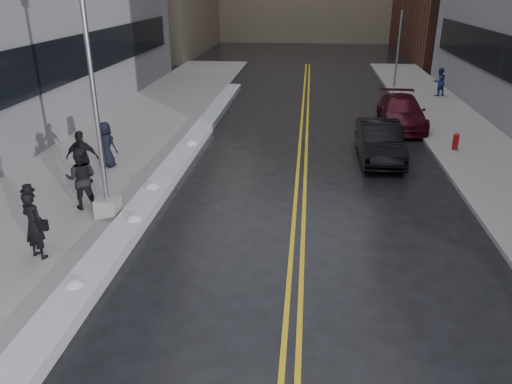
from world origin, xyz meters
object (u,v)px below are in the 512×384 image
(car_black, at_px, (380,141))
(car_maroon, at_px, (402,112))
(pedestrian_c, at_px, (106,144))
(traffic_signal, at_px, (399,38))
(fire_hydrant, at_px, (456,140))
(pedestrian_east, at_px, (439,82))
(pedestrian_d, at_px, (83,158))
(pedestrian_b, at_px, (82,178))
(lamppost, at_px, (100,142))
(pedestrian_fedora, at_px, (34,225))

(car_black, bearing_deg, car_maroon, 71.23)
(pedestrian_c, bearing_deg, car_maroon, -133.14)
(traffic_signal, xyz_separation_m, car_maroon, (-1.15, -9.94, -2.64))
(fire_hydrant, bearing_deg, pedestrian_east, 80.93)
(pedestrian_d, bearing_deg, car_black, -163.39)
(pedestrian_east, bearing_deg, pedestrian_b, 23.10)
(lamppost, xyz_separation_m, traffic_signal, (11.80, 22.00, 0.87))
(lamppost, xyz_separation_m, pedestrian_east, (14.12, 19.39, -1.51))
(fire_hydrant, distance_m, traffic_signal, 14.30)
(fire_hydrant, bearing_deg, pedestrian_fedora, -141.34)
(pedestrian_east, bearing_deg, fire_hydrant, 52.77)
(lamppost, bearing_deg, traffic_signal, 61.79)
(traffic_signal, distance_m, pedestrian_fedora, 27.73)
(traffic_signal, height_order, car_black, traffic_signal)
(pedestrian_b, bearing_deg, pedestrian_east, -140.48)
(car_black, xyz_separation_m, car_maroon, (1.72, 5.23, -0.00))
(pedestrian_east, relative_size, car_maroon, 0.33)
(pedestrian_fedora, xyz_separation_m, pedestrian_d, (-0.95, 5.08, 0.04))
(pedestrian_b, distance_m, car_maroon, 16.37)
(pedestrian_east, bearing_deg, pedestrian_fedora, 27.47)
(traffic_signal, bearing_deg, pedestrian_b, -120.82)
(lamppost, relative_size, car_black, 1.64)
(fire_hydrant, height_order, pedestrian_fedora, pedestrian_fedora)
(fire_hydrant, xyz_separation_m, pedestrian_fedora, (-13.18, -10.55, 0.53))
(pedestrian_b, bearing_deg, pedestrian_fedora, 80.24)
(fire_hydrant, relative_size, pedestrian_fedora, 0.39)
(lamppost, bearing_deg, pedestrian_d, 125.90)
(traffic_signal, bearing_deg, fire_hydrant, -87.95)
(pedestrian_c, bearing_deg, fire_hydrant, -150.47)
(lamppost, bearing_deg, pedestrian_fedora, -109.13)
(pedestrian_d, height_order, car_maroon, pedestrian_d)
(pedestrian_d, bearing_deg, car_maroon, -147.79)
(pedestrian_c, xyz_separation_m, pedestrian_east, (15.85, 15.01, -0.01))
(traffic_signal, relative_size, pedestrian_east, 3.44)
(fire_hydrant, xyz_separation_m, car_black, (-3.37, -1.18, 0.21))
(pedestrian_c, bearing_deg, pedestrian_east, -121.49)
(lamppost, xyz_separation_m, fire_hydrant, (12.30, 8.00, -1.98))
(fire_hydrant, distance_m, pedestrian_c, 14.50)
(pedestrian_fedora, relative_size, pedestrian_c, 1.05)
(fire_hydrant, distance_m, pedestrian_d, 15.16)
(traffic_signal, distance_m, car_maroon, 10.35)
(pedestrian_east, distance_m, car_maroon, 8.12)
(pedestrian_c, distance_m, pedestrian_east, 21.82)
(lamppost, height_order, pedestrian_c, lamppost)
(pedestrian_east, bearing_deg, pedestrian_d, 18.44)
(pedestrian_c, bearing_deg, pedestrian_b, 115.98)
(fire_hydrant, bearing_deg, pedestrian_c, -165.54)
(pedestrian_c, distance_m, car_black, 10.94)
(car_black, bearing_deg, fire_hydrant, 18.69)
(pedestrian_fedora, distance_m, pedestrian_b, 3.11)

